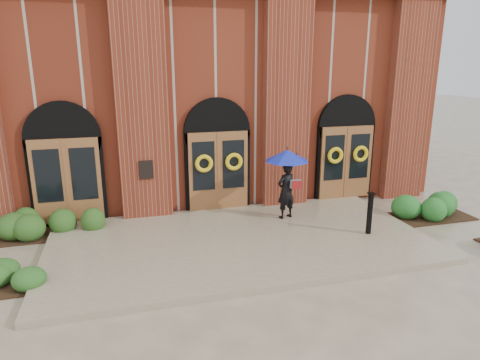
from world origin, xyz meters
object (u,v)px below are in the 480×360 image
object	(u,v)px
man_with_umbrella	(287,171)
hedge_wall_right	(425,207)
metal_post	(370,212)
hedge_wall_left	(43,224)

from	to	relation	value
man_with_umbrella	hedge_wall_right	distance (m)	4.61
metal_post	hedge_wall_right	bearing A→B (deg)	20.44
hedge_wall_left	hedge_wall_right	xyz separation A→B (m)	(11.32, -1.70, 0.00)
metal_post	man_with_umbrella	bearing A→B (deg)	134.26
hedge_wall_right	metal_post	bearing A→B (deg)	-159.56
man_with_umbrella	hedge_wall_left	bearing A→B (deg)	-26.02
man_with_umbrella	hedge_wall_left	distance (m)	7.13
man_with_umbrella	metal_post	xyz separation A→B (m)	(1.75, -1.79, -0.85)
hedge_wall_right	hedge_wall_left	bearing A→B (deg)	171.46
metal_post	hedge_wall_right	xyz separation A→B (m)	(2.60, 0.97, -0.42)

